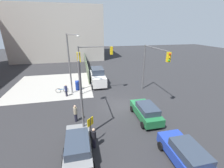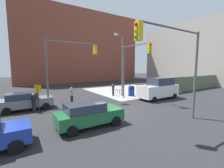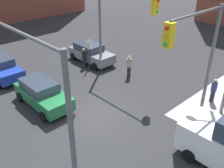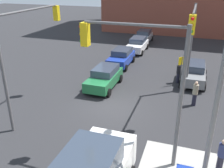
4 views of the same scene
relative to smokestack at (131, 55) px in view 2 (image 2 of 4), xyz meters
name	(u,v)px [view 2 (image 2 of 4)]	position (x,y,z in m)	size (l,w,h in m)	color
ground_plane	(113,113)	(-26.56, -30.00, -7.93)	(120.00, 120.00, 0.00)	#28282B
sidewalk_corner	(129,90)	(-17.56, -21.00, -7.93)	(12.00, 12.00, 0.01)	#9E9B93
construction_fence	(198,83)	(-6.99, -26.80, -6.73)	(23.12, 0.12, 2.40)	#56664C
building_warehouse_north	(75,50)	(-18.45, 4.00, 1.16)	(32.00, 18.00, 18.18)	brown
building_loft_east	(207,55)	(9.44, -20.24, -0.84)	(20.00, 24.00, 14.18)	#ADA89E
smokestack	(131,55)	(0.00, 0.00, 0.00)	(1.80, 1.80, 15.86)	brown
traffic_signal_nw_corner	(68,60)	(-29.00, -25.50, -3.30)	(5.41, 0.36, 6.50)	#59595B
traffic_signal_se_corner	(177,56)	(-24.43, -34.50, -3.26)	(6.15, 0.36, 6.50)	#59595B
traffic_signal_ne_corner	(133,62)	(-22.06, -27.22, -3.36)	(0.36, 4.59, 6.50)	#59595B
street_lamp_corner	(121,61)	(-21.66, -24.41, -3.23)	(2.34, 1.66, 8.00)	slate
warning_sign_two_way	(38,93)	(-31.96, -26.02, -6.29)	(0.48, 0.48, 2.40)	#4C4C4C
mailbox_blue	(131,90)	(-20.36, -25.00, -7.17)	(0.56, 0.64, 1.43)	navy
coupe_green	(89,114)	(-29.56, -31.68, -7.09)	(4.40, 2.02, 1.62)	#1E6638
sedan_gray	(25,101)	(-32.94, -25.01, -7.09)	(4.42, 2.02, 1.62)	slate
van_white_delivery	(159,89)	(-18.62, -28.20, -6.65)	(5.40, 2.32, 2.62)	white
pedestrian_crossing	(72,95)	(-28.56, -24.80, -7.01)	(0.36, 0.36, 1.77)	#9E937A
pedestrian_waiting	(34,102)	(-32.36, -26.20, -7.04)	(0.36, 0.36, 1.72)	black
pedestrian_walking_north	(113,90)	(-22.36, -23.50, -7.08)	(0.36, 0.36, 1.64)	navy
bicycle_leaning_on_fence	(119,92)	(-20.96, -22.80, -7.59)	(0.05, 1.75, 0.97)	black
bicycle_at_crosswalk	(20,105)	(-33.36, -24.00, -7.59)	(1.75, 0.05, 0.97)	black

